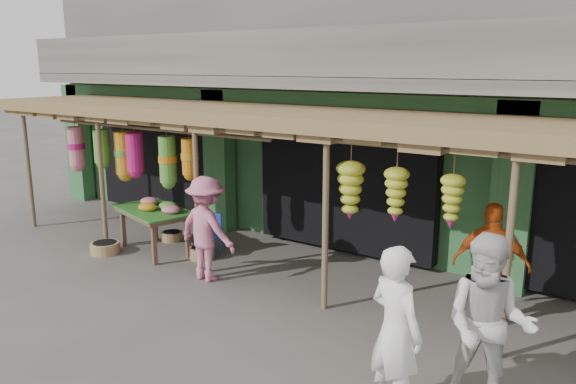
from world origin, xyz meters
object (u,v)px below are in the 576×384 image
Objects in this scene: blue_chair at (210,232)px; person_front at (396,331)px; person_right at (488,326)px; person_vendor at (491,265)px; flower_table at (155,212)px; person_shopper at (207,229)px.

blue_chair is 0.44× the size of person_front.
blue_chair is 0.42× the size of person_right.
person_right is (0.76, 0.55, 0.05)m from person_front.
person_right is at bearing 93.07° from person_vendor.
flower_table is 6.80m from person_right.
person_shopper reaches higher than person_vendor.
person_vendor is (0.23, 2.59, -0.04)m from person_front.
person_vendor reaches higher than blue_chair.
person_vendor is at bearing -73.29° from person_front.
person_vendor is (6.09, 0.46, 0.07)m from flower_table.
person_vendor is (-0.53, 2.04, -0.08)m from person_right.
person_shopper is at bearing 158.17° from person_right.
flower_table is 6.10m from person_vendor.
flower_table is 1.06× the size of person_vendor.
person_front reaches higher than person_shopper.
person_right reaches higher than person_shopper.
person_vendor is 0.99× the size of person_shopper.
blue_chair is at bearing 40.32° from flower_table.
blue_chair is at bearing -6.00° from person_front.
flower_table is 1.02× the size of person_front.
person_front is 0.95× the size of person_right.
blue_chair is at bearing -46.69° from person_shopper.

